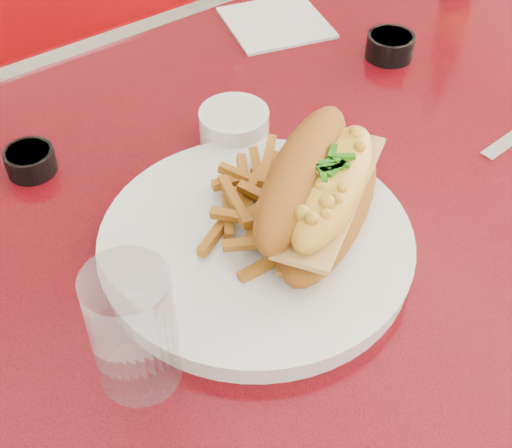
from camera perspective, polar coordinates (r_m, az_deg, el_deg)
diner_table at (r=0.93m, az=7.67°, el=-2.29°), size 1.23×0.83×0.77m
booth_bench_far at (r=1.66m, az=-12.46°, el=6.75°), size 1.20×0.51×0.90m
dinner_plate at (r=0.69m, az=0.00°, el=-1.63°), size 0.39×0.39×0.02m
mac_hoagie at (r=0.68m, az=5.22°, el=2.80°), size 0.24×0.20×0.10m
fries_pile at (r=0.70m, az=0.95°, el=1.62°), size 0.15×0.15×0.04m
fork at (r=0.74m, az=2.41°, el=2.85°), size 0.06×0.16×0.00m
gravy_ramekin at (r=0.81m, az=-1.76°, el=7.78°), size 0.09×0.09×0.04m
sauce_cup_left at (r=0.82m, az=-17.62°, el=4.91°), size 0.07×0.07×0.03m
sauce_cup_right at (r=0.99m, az=10.69°, el=13.89°), size 0.07×0.07×0.03m
water_tumbler at (r=0.57m, az=-9.78°, el=-8.32°), size 0.09×0.09×0.12m
paper_napkin at (r=1.06m, az=1.60°, el=15.81°), size 0.17×0.17×0.00m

